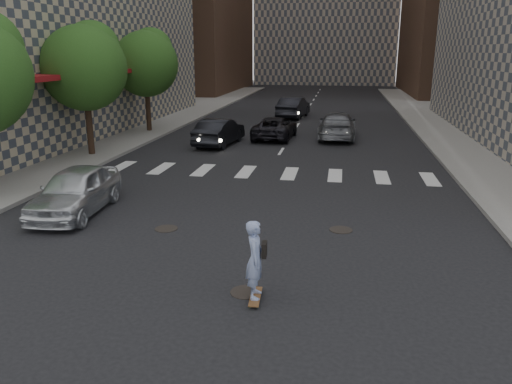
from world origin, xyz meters
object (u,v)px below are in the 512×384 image
at_px(traffic_car_a, 219,132).
at_px(tree_b, 86,64).
at_px(silver_sedan, 75,191).
at_px(traffic_car_c, 275,128).
at_px(traffic_car_d, 337,120).
at_px(traffic_car_b, 337,126).
at_px(skateboarder, 256,259).
at_px(tree_c, 147,61).
at_px(traffic_car_e, 293,107).

bearing_deg(traffic_car_a, tree_b, 43.14).
distance_m(silver_sedan, traffic_car_c, 16.44).
distance_m(tree_b, traffic_car_d, 17.01).
bearing_deg(traffic_car_b, traffic_car_d, -88.64).
relative_size(tree_b, silver_sedan, 1.44).
height_order(tree_b, traffic_car_a, tree_b).
xyz_separation_m(traffic_car_a, traffic_car_b, (6.69, 3.38, 0.03)).
xyz_separation_m(skateboarder, traffic_car_d, (1.38, 24.98, -0.31)).
distance_m(tree_c, traffic_car_e, 13.19).
relative_size(tree_c, traffic_car_c, 1.36).
bearing_deg(skateboarder, traffic_car_b, 82.34).
height_order(tree_b, tree_c, same).
height_order(tree_b, traffic_car_b, tree_b).
bearing_deg(skateboarder, traffic_car_e, 90.25).
distance_m(tree_c, traffic_car_d, 13.30).
bearing_deg(silver_sedan, traffic_car_c, 69.40).
relative_size(traffic_car_a, traffic_car_c, 0.96).
distance_m(skateboarder, traffic_car_d, 25.02).
height_order(skateboarder, traffic_car_e, skateboarder).
distance_m(tree_b, silver_sedan, 10.49).
height_order(skateboarder, traffic_car_d, skateboarder).
distance_m(traffic_car_c, traffic_car_e, 10.27).
relative_size(tree_b, skateboarder, 3.58).
distance_m(tree_c, traffic_car_b, 12.96).
height_order(silver_sedan, traffic_car_c, silver_sedan).
distance_m(tree_c, traffic_car_c, 9.52).
bearing_deg(traffic_car_e, skateboarder, 101.85).
relative_size(tree_c, traffic_car_a, 1.42).
bearing_deg(traffic_car_e, traffic_car_c, 97.02).
height_order(traffic_car_b, traffic_car_c, traffic_car_b).
relative_size(silver_sedan, traffic_car_d, 1.18).
bearing_deg(traffic_car_c, traffic_car_d, -128.63).
height_order(traffic_car_c, traffic_car_e, traffic_car_e).
height_order(tree_c, traffic_car_c, tree_c).
relative_size(skateboarder, silver_sedan, 0.40).
bearing_deg(traffic_car_a, silver_sedan, 89.29).
xyz_separation_m(tree_c, traffic_car_b, (12.37, -0.44, -3.85)).
bearing_deg(skateboarder, tree_c, 112.64).
height_order(traffic_car_a, traffic_car_b, traffic_car_b).
bearing_deg(tree_b, silver_sedan, -66.08).
distance_m(tree_c, traffic_car_a, 7.87).
bearing_deg(tree_c, traffic_car_b, -2.03).
relative_size(silver_sedan, traffic_car_c, 0.94).
relative_size(tree_b, traffic_car_c, 1.36).
distance_m(traffic_car_c, traffic_car_d, 5.60).
bearing_deg(traffic_car_d, traffic_car_a, 39.99).
height_order(tree_b, silver_sedan, tree_b).
bearing_deg(silver_sedan, tree_c, 98.90).
xyz_separation_m(traffic_car_b, traffic_car_c, (-3.79, -0.70, -0.13)).
bearing_deg(skateboarder, tree_b, 124.25).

